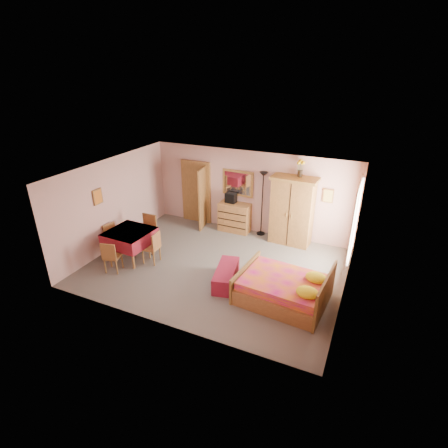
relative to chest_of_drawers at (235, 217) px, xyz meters
The scene contains 23 objects.
floor 2.35m from the chest_of_drawers, 79.59° to the right, with size 6.50×6.50×0.00m, color slate.
ceiling 3.14m from the chest_of_drawers, 79.59° to the right, with size 6.50×6.50×0.00m, color brown.
wall_back 0.96m from the chest_of_drawers, 29.34° to the left, with size 6.50×0.10×2.60m, color #CA9A92.
wall_front 4.86m from the chest_of_drawers, 85.01° to the right, with size 6.50×0.10×2.60m, color #CA9A92.
wall_left 3.72m from the chest_of_drawers, 141.35° to the right, with size 0.10×5.00×2.60m, color #CA9A92.
wall_right 4.39m from the chest_of_drawers, 31.72° to the right, with size 0.10×5.00×2.60m, color #CA9A92.
doorway 1.60m from the chest_of_drawers, behind, with size 1.06×0.12×2.15m, color #9E6B35.
window 3.90m from the chest_of_drawers, 16.38° to the right, with size 0.08×1.40×1.95m, color white.
picture_left 4.19m from the chest_of_drawers, 134.37° to the right, with size 0.04×0.32×0.42m, color orange.
picture_back 2.98m from the chest_of_drawers, ahead, with size 0.30×0.04×0.40m, color #D8BF59.
chest_of_drawers is the anchor object (origin of this frame).
wall_mirror 1.10m from the chest_of_drawers, 90.00° to the left, with size 1.05×0.06×0.83m, color white.
stereo 0.64m from the chest_of_drawers, 166.35° to the left, with size 0.33×0.24×0.31m, color black.
floor_lamp 1.02m from the chest_of_drawers, ahead, with size 0.26×0.26×2.03m, color black.
wardrobe 1.92m from the chest_of_drawers, ahead, with size 1.31×0.67×2.05m, color #A26F37.
sunflower_vase 2.67m from the chest_of_drawers, ahead, with size 0.20×0.20×0.50m, color yellow.
bed 3.79m from the chest_of_drawers, 50.33° to the right, with size 1.98×1.56×0.92m, color #C1127B.
bench 3.01m from the chest_of_drawers, 71.15° to the right, with size 0.46×1.24×0.41m, color maroon.
dining_table 3.41m from the chest_of_drawers, 124.32° to the right, with size 1.13×1.13×0.83m, color maroon.
chair_south 4.03m from the chest_of_drawers, 118.61° to the right, with size 0.40×0.40×0.87m, color olive.
chair_north 2.85m from the chest_of_drawers, 131.17° to the right, with size 0.45×0.45×1.00m, color #B0723B.
chair_west 3.76m from the chest_of_drawers, 133.00° to the right, with size 0.39×0.39×0.85m, color olive.
chair_east 3.05m from the chest_of_drawers, 114.99° to the right, with size 0.41×0.41×0.90m, color #A77238.
Camera 1 is at (3.52, -7.21, 4.94)m, focal length 28.00 mm.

